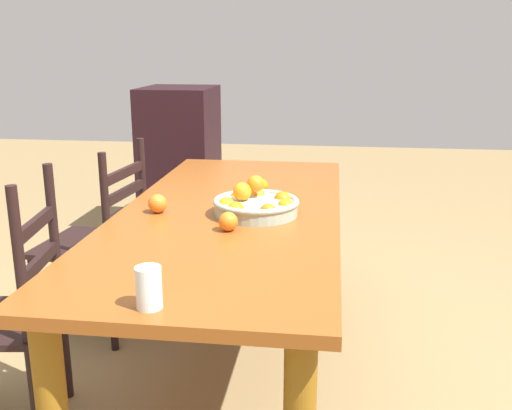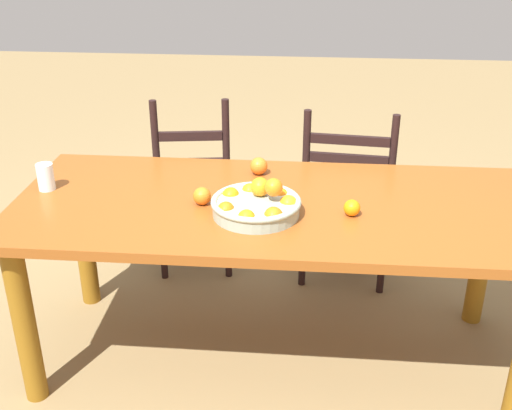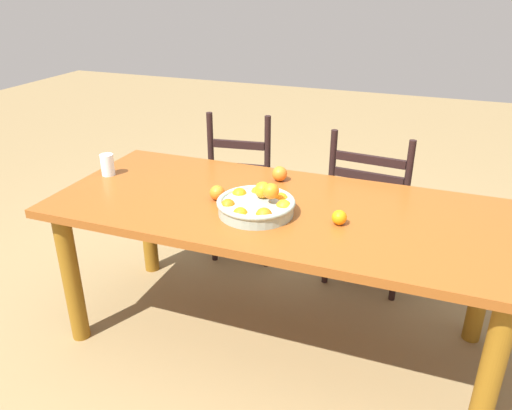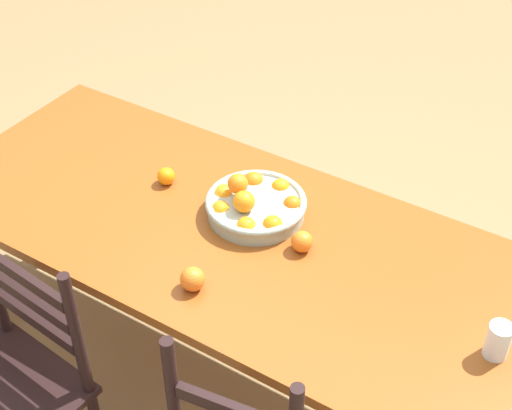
{
  "view_description": "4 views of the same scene",
  "coord_description": "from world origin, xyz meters",
  "px_view_note": "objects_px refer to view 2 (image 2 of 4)",
  "views": [
    {
      "loc": [
        -2.27,
        -0.41,
        1.4
      ],
      "look_at": [
        -0.06,
        -0.11,
        0.78
      ],
      "focal_mm": 41.14,
      "sensor_mm": 36.0,
      "label": 1
    },
    {
      "loc": [
        0.12,
        -2.25,
        1.81
      ],
      "look_at": [
        -0.06,
        -0.11,
        0.78
      ],
      "focal_mm": 44.52,
      "sensor_mm": 36.0,
      "label": 2
    },
    {
      "loc": [
        0.63,
        -1.95,
        1.69
      ],
      "look_at": [
        -0.06,
        -0.11,
        0.78
      ],
      "focal_mm": 35.14,
      "sensor_mm": 36.0,
      "label": 3
    },
    {
      "loc": [
        -1.09,
        1.52,
        2.38
      ],
      "look_at": [
        -0.06,
        -0.11,
        0.78
      ],
      "focal_mm": 52.46,
      "sensor_mm": 36.0,
      "label": 4
    }
  ],
  "objects_px": {
    "orange_loose_0": "(259,166)",
    "orange_loose_1": "(202,196)",
    "chair_by_cabinet": "(195,192)",
    "orange_loose_2": "(352,208)",
    "chair_near_window": "(347,196)",
    "drinking_glass": "(46,177)",
    "dining_table": "(274,226)",
    "fruit_bowl": "(257,204)"
  },
  "relations": [
    {
      "from": "orange_loose_0",
      "to": "orange_loose_1",
      "type": "height_order",
      "value": "orange_loose_0"
    },
    {
      "from": "chair_by_cabinet",
      "to": "orange_loose_2",
      "type": "relative_size",
      "value": 15.39
    },
    {
      "from": "chair_near_window",
      "to": "orange_loose_2",
      "type": "height_order",
      "value": "chair_near_window"
    },
    {
      "from": "orange_loose_1",
      "to": "drinking_glass",
      "type": "relative_size",
      "value": 0.63
    },
    {
      "from": "chair_by_cabinet",
      "to": "dining_table",
      "type": "bearing_deg",
      "value": 114.02
    },
    {
      "from": "chair_by_cabinet",
      "to": "fruit_bowl",
      "type": "relative_size",
      "value": 2.85
    },
    {
      "from": "chair_by_cabinet",
      "to": "orange_loose_2",
      "type": "xyz_separation_m",
      "value": [
        0.76,
        -0.82,
        0.34
      ]
    },
    {
      "from": "dining_table",
      "to": "orange_loose_0",
      "type": "bearing_deg",
      "value": 107.16
    },
    {
      "from": "orange_loose_0",
      "to": "orange_loose_2",
      "type": "relative_size",
      "value": 1.2
    },
    {
      "from": "dining_table",
      "to": "orange_loose_1",
      "type": "distance_m",
      "value": 0.32
    },
    {
      "from": "fruit_bowl",
      "to": "orange_loose_2",
      "type": "distance_m",
      "value": 0.36
    },
    {
      "from": "dining_table",
      "to": "orange_loose_2",
      "type": "relative_size",
      "value": 32.71
    },
    {
      "from": "chair_by_cabinet",
      "to": "orange_loose_0",
      "type": "distance_m",
      "value": 0.68
    },
    {
      "from": "chair_by_cabinet",
      "to": "orange_loose_2",
      "type": "bearing_deg",
      "value": 124.41
    },
    {
      "from": "orange_loose_0",
      "to": "drinking_glass",
      "type": "bearing_deg",
      "value": -164.58
    },
    {
      "from": "orange_loose_2",
      "to": "drinking_glass",
      "type": "xyz_separation_m",
      "value": [
        -1.23,
        0.13,
        0.02
      ]
    },
    {
      "from": "fruit_bowl",
      "to": "orange_loose_1",
      "type": "relative_size",
      "value": 4.86
    },
    {
      "from": "chair_near_window",
      "to": "fruit_bowl",
      "type": "height_order",
      "value": "chair_near_window"
    },
    {
      "from": "chair_by_cabinet",
      "to": "orange_loose_0",
      "type": "xyz_separation_m",
      "value": [
        0.38,
        -0.45,
        0.35
      ]
    },
    {
      "from": "orange_loose_0",
      "to": "drinking_glass",
      "type": "relative_size",
      "value": 0.69
    },
    {
      "from": "dining_table",
      "to": "drinking_glass",
      "type": "relative_size",
      "value": 18.64
    },
    {
      "from": "dining_table",
      "to": "chair_near_window",
      "type": "height_order",
      "value": "chair_near_window"
    },
    {
      "from": "orange_loose_2",
      "to": "drinking_glass",
      "type": "relative_size",
      "value": 0.57
    },
    {
      "from": "drinking_glass",
      "to": "dining_table",
      "type": "bearing_deg",
      "value": -2.77
    },
    {
      "from": "fruit_bowl",
      "to": "dining_table",
      "type": "bearing_deg",
      "value": 61.07
    },
    {
      "from": "fruit_bowl",
      "to": "drinking_glass",
      "type": "relative_size",
      "value": 3.08
    },
    {
      "from": "orange_loose_0",
      "to": "fruit_bowl",
      "type": "bearing_deg",
      "value": -86.35
    },
    {
      "from": "chair_near_window",
      "to": "chair_by_cabinet",
      "type": "xyz_separation_m",
      "value": [
        -0.79,
        0.02,
        -0.02
      ]
    },
    {
      "from": "chair_by_cabinet",
      "to": "orange_loose_1",
      "type": "bearing_deg",
      "value": 94.95
    },
    {
      "from": "dining_table",
      "to": "fruit_bowl",
      "type": "xyz_separation_m",
      "value": [
        -0.06,
        -0.11,
        0.15
      ]
    },
    {
      "from": "orange_loose_1",
      "to": "orange_loose_2",
      "type": "bearing_deg",
      "value": -4.82
    },
    {
      "from": "fruit_bowl",
      "to": "chair_by_cabinet",
      "type": "bearing_deg",
      "value": 115.31
    },
    {
      "from": "chair_near_window",
      "to": "drinking_glass",
      "type": "xyz_separation_m",
      "value": [
        -1.27,
        -0.67,
        0.34
      ]
    },
    {
      "from": "fruit_bowl",
      "to": "orange_loose_0",
      "type": "distance_m",
      "value": 0.39
    },
    {
      "from": "dining_table",
      "to": "chair_by_cabinet",
      "type": "distance_m",
      "value": 0.89
    },
    {
      "from": "dining_table",
      "to": "orange_loose_2",
      "type": "bearing_deg",
      "value": -16.86
    },
    {
      "from": "chair_near_window",
      "to": "drinking_glass",
      "type": "bearing_deg",
      "value": 33.36
    },
    {
      "from": "chair_by_cabinet",
      "to": "drinking_glass",
      "type": "xyz_separation_m",
      "value": [
        -0.48,
        -0.69,
        0.36
      ]
    },
    {
      "from": "orange_loose_0",
      "to": "dining_table",
      "type": "bearing_deg",
      "value": -72.84
    },
    {
      "from": "chair_near_window",
      "to": "fruit_bowl",
      "type": "relative_size",
      "value": 2.77
    },
    {
      "from": "chair_by_cabinet",
      "to": "orange_loose_2",
      "type": "height_order",
      "value": "chair_by_cabinet"
    },
    {
      "from": "chair_by_cabinet",
      "to": "fruit_bowl",
      "type": "distance_m",
      "value": 1.0
    }
  ]
}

